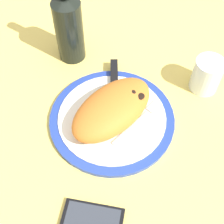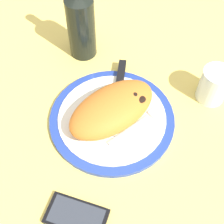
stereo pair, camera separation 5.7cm
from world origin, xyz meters
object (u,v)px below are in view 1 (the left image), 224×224
at_px(smartphone, 92,220).
at_px(calzone, 113,109).
at_px(plate, 112,118).
at_px(fork, 142,117).
at_px(knife, 114,84).
at_px(water_glass, 206,76).
at_px(wine_bottle, 69,26).

bearing_deg(smartphone, calzone, 26.01).
bearing_deg(calzone, plate, 116.77).
distance_m(fork, knife, 0.13).
bearing_deg(knife, plate, -147.38).
height_order(calzone, knife, calzone).
bearing_deg(water_glass, wine_bottle, 107.64).
xyz_separation_m(water_glass, wine_bottle, (-0.12, 0.36, 0.06)).
distance_m(fork, wine_bottle, 0.31).
bearing_deg(water_glass, plate, 150.01).
bearing_deg(wine_bottle, water_glass, -72.36).
relative_size(plate, smartphone, 2.19).
distance_m(plate, fork, 0.07).
distance_m(knife, water_glass, 0.24).
xyz_separation_m(smartphone, water_glass, (0.46, -0.02, 0.04)).
xyz_separation_m(calzone, water_glass, (0.23, -0.13, -0.01)).
height_order(plate, water_glass, water_glass).
bearing_deg(calzone, fork, -56.67).
bearing_deg(calzone, knife, 34.53).
distance_m(plate, calzone, 0.04).
height_order(calzone, wine_bottle, wine_bottle).
bearing_deg(wine_bottle, knife, -100.38).
bearing_deg(knife, calzone, -145.47).
relative_size(fork, knife, 0.82).
xyz_separation_m(plate, wine_bottle, (0.12, 0.23, 0.10)).
bearing_deg(plate, water_glass, -29.99).
height_order(fork, wine_bottle, wine_bottle).
height_order(calzone, water_glass, water_glass).
xyz_separation_m(plate, fork, (0.04, -0.06, 0.01)).
xyz_separation_m(smartphone, wine_bottle, (0.34, 0.34, 0.10)).
xyz_separation_m(plate, water_glass, (0.23, -0.13, 0.03)).
distance_m(calzone, fork, 0.08).
bearing_deg(fork, water_glass, -20.61).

